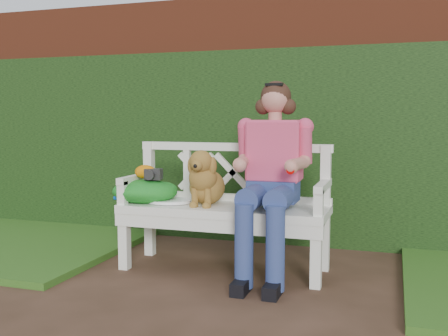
% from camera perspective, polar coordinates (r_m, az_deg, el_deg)
% --- Properties ---
extents(ground, '(60.00, 60.00, 0.00)m').
position_cam_1_polar(ground, '(3.22, -1.54, -14.69)').
color(ground, '#362417').
extents(brick_wall, '(10.00, 0.30, 2.20)m').
position_cam_1_polar(brick_wall, '(4.86, 6.03, 5.36)').
color(brick_wall, brown).
rests_on(brick_wall, ground).
extents(ivy_hedge, '(10.00, 0.18, 1.70)m').
position_cam_1_polar(ivy_hedge, '(4.65, 5.43, 2.28)').
color(ivy_hedge, '#2C561B').
rests_on(ivy_hedge, ground).
extents(garden_bench, '(1.64, 0.78, 0.48)m').
position_cam_1_polar(garden_bench, '(3.85, -0.00, -7.57)').
color(garden_bench, white).
rests_on(garden_bench, ground).
extents(seated_woman, '(0.81, 0.91, 1.32)m').
position_cam_1_polar(seated_woman, '(3.66, 5.36, -1.57)').
color(seated_woman, '#D4547F').
rests_on(seated_woman, ground).
extents(dog, '(0.28, 0.37, 0.41)m').
position_cam_1_polar(dog, '(3.78, -1.98, -0.98)').
color(dog, brown).
rests_on(dog, garden_bench).
extents(tennis_racket, '(0.69, 0.38, 0.03)m').
position_cam_1_polar(tennis_racket, '(3.93, -6.48, -3.54)').
color(tennis_racket, white).
rests_on(tennis_racket, garden_bench).
extents(green_bag, '(0.51, 0.39, 0.17)m').
position_cam_1_polar(green_bag, '(3.97, -8.64, -2.46)').
color(green_bag, '#1C7816').
rests_on(green_bag, garden_bench).
extents(camera_item, '(0.14, 0.11, 0.08)m').
position_cam_1_polar(camera_item, '(3.93, -7.67, -0.66)').
color(camera_item, '#252525').
rests_on(camera_item, green_bag).
extents(baseball_glove, '(0.20, 0.18, 0.10)m').
position_cam_1_polar(baseball_glove, '(3.98, -8.55, -0.42)').
color(baseball_glove, orange).
rests_on(baseball_glove, green_bag).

